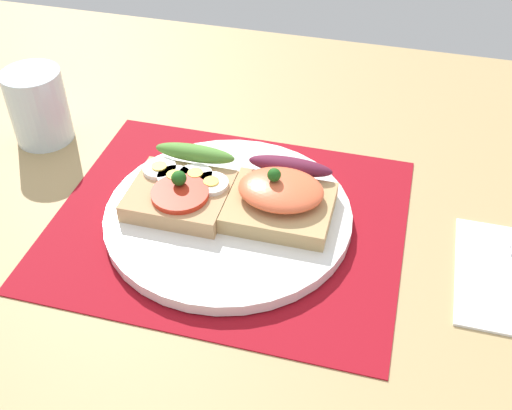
{
  "coord_description": "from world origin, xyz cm",
  "views": [
    {
      "loc": [
        15.22,
        -46.46,
        44.93
      ],
      "look_at": [
        3.0,
        0.0,
        3.07
      ],
      "focal_mm": 43.78,
      "sensor_mm": 36.0,
      "label": 1
    }
  ],
  "objects_px": {
    "plate": "(229,216)",
    "drinking_glass": "(38,106)",
    "sandwich_egg_tomato": "(183,186)",
    "sandwich_salmon": "(281,196)"
  },
  "relations": [
    {
      "from": "sandwich_egg_tomato",
      "to": "sandwich_salmon",
      "type": "relative_size",
      "value": 0.98
    },
    {
      "from": "sandwich_egg_tomato",
      "to": "sandwich_salmon",
      "type": "distance_m",
      "value": 0.11
    },
    {
      "from": "plate",
      "to": "drinking_glass",
      "type": "height_order",
      "value": "drinking_glass"
    },
    {
      "from": "plate",
      "to": "drinking_glass",
      "type": "relative_size",
      "value": 2.85
    },
    {
      "from": "plate",
      "to": "drinking_glass",
      "type": "distance_m",
      "value": 0.28
    },
    {
      "from": "plate",
      "to": "sandwich_salmon",
      "type": "height_order",
      "value": "sandwich_salmon"
    },
    {
      "from": "sandwich_salmon",
      "to": "drinking_glass",
      "type": "distance_m",
      "value": 0.33
    },
    {
      "from": "sandwich_egg_tomato",
      "to": "drinking_glass",
      "type": "bearing_deg",
      "value": 158.91
    },
    {
      "from": "sandwich_egg_tomato",
      "to": "drinking_glass",
      "type": "height_order",
      "value": "drinking_glass"
    },
    {
      "from": "sandwich_salmon",
      "to": "sandwich_egg_tomato",
      "type": "bearing_deg",
      "value": -176.66
    }
  ]
}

